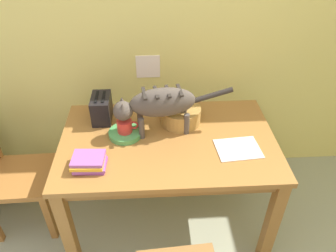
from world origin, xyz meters
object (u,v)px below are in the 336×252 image
Objects in this scene: toaster at (102,108)px; wooden_chair_near at (13,175)px; cat at (159,104)px; wicker_basket at (181,115)px; book_stack at (89,162)px; coffee_mug at (125,126)px; magazine at (238,149)px; saucer_bowl at (125,133)px; dining_table at (168,150)px.

wooden_chair_near is (-0.63, -0.18, -0.40)m from toaster.
cat is 3.65× the size of toaster.
wicker_basket is 0.52m from toaster.
toaster is at bearing 173.17° from wicker_basket.
wicker_basket is at bearing 36.41° from book_stack.
wooden_chair_near reaches higher than coffee_mug.
cat is at bearing -145.03° from wicker_basket.
wooden_chair_near is at bearing -163.67° from toaster.
cat reaches higher than book_stack.
coffee_mug is (-0.21, -0.02, -0.14)m from cat.
cat is 2.83× the size of magazine.
saucer_bowl is 1.54× the size of coffee_mug.
coffee_mug is 0.51× the size of wicker_basket.
toaster is at bearing 150.70° from dining_table.
dining_table is at bearing -117.63° from wicker_basket.
cat is 0.23m from wicker_basket.
saucer_bowl is (-0.27, 0.05, 0.11)m from dining_table.
saucer_bowl reaches higher than dining_table.
dining_table is 1.45× the size of wooden_chair_near.
dining_table is at bearing -10.86° from saucer_bowl.
wicker_basket is at bearing 19.43° from coffee_mug.
magazine is at bearing 6.91° from book_stack.
dining_table is 0.25m from wicker_basket.
book_stack is 0.72× the size of wicker_basket.
wooden_chair_near is (-0.60, 0.28, -0.35)m from book_stack.
coffee_mug reaches higher than book_stack.
coffee_mug is 0.33m from book_stack.
cat is at bearing 89.79° from wooden_chair_near.
toaster is at bearing 130.25° from saucer_bowl.
dining_table is 0.31m from coffee_mug.
magazine is (0.68, -0.17, -0.01)m from saucer_bowl.
wicker_basket is at bearing 62.37° from dining_table.
magazine is 0.44m from wicker_basket.
magazine is (0.41, -0.12, 0.09)m from dining_table.
coffee_mug is at bearing 0.00° from saucer_bowl.
dining_table is 0.44m from magazine.
wicker_basket reaches higher than saucer_bowl.
toaster is (-0.42, 0.24, 0.18)m from dining_table.
wicker_basket is at bearing 132.35° from magazine.
toaster reaches higher than dining_table.
cat is 5.46× the size of coffee_mug.
toaster is at bearing 59.90° from cat.
dining_table is 0.29m from saucer_bowl.
dining_table is 1.07m from wooden_chair_near.
coffee_mug is at bearing -49.19° from toaster.
wooden_chair_near reaches higher than dining_table.
saucer_bowl is 0.25m from toaster.
toaster reaches higher than wooden_chair_near.
wooden_chair_near reaches higher than magazine.
coffee_mug is 0.67× the size of toaster.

